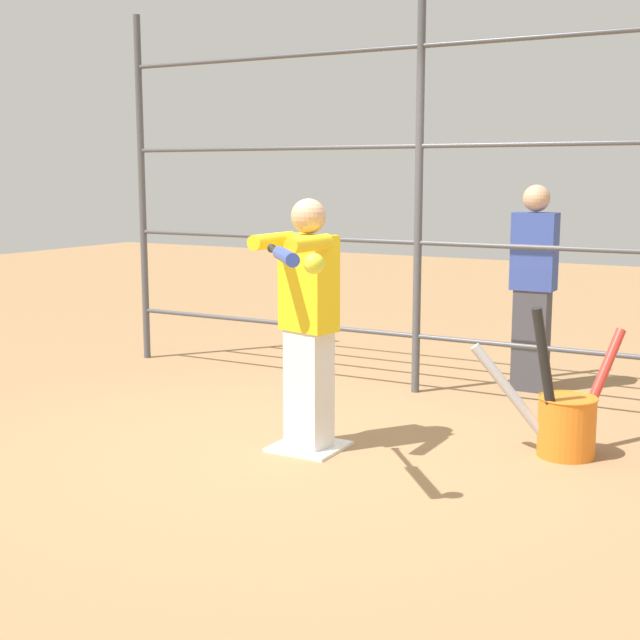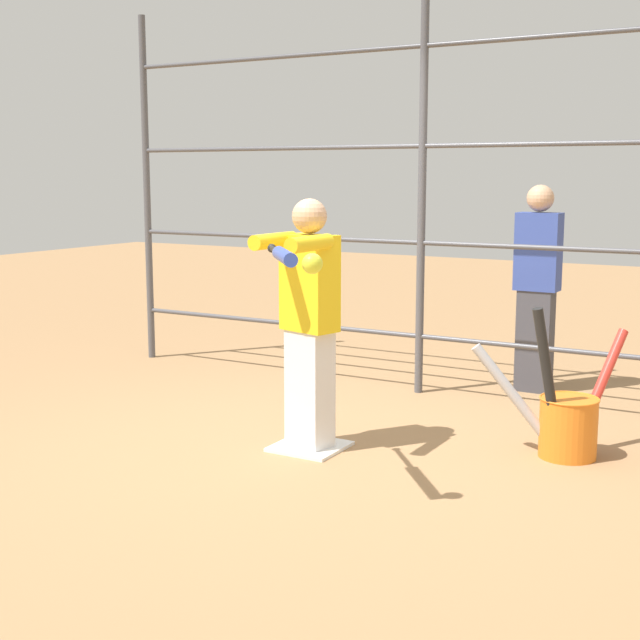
{
  "view_description": "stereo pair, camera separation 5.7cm",
  "coord_description": "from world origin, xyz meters",
  "views": [
    {
      "loc": [
        -2.58,
        4.45,
        1.62
      ],
      "look_at": [
        -0.29,
        0.38,
        0.86
      ],
      "focal_mm": 50.0,
      "sensor_mm": 36.0,
      "label": 1
    },
    {
      "loc": [
        -2.63,
        4.42,
        1.62
      ],
      "look_at": [
        -0.29,
        0.38,
        0.86
      ],
      "focal_mm": 50.0,
      "sensor_mm": 36.0,
      "label": 2
    }
  ],
  "objects": [
    {
      "name": "batter",
      "position": [
        0.0,
        0.01,
        0.8
      ],
      "size": [
        0.37,
        0.57,
        1.49
      ],
      "color": "silver",
      "rests_on": "ground"
    },
    {
      "name": "bystander_behind_fence",
      "position": [
        -0.73,
        -2.08,
        0.81
      ],
      "size": [
        0.32,
        0.2,
        1.55
      ],
      "color": "#3F3F47",
      "rests_on": "ground"
    },
    {
      "name": "bat_bucket",
      "position": [
        -1.36,
        -0.6,
        0.22
      ],
      "size": [
        0.77,
        0.75,
        0.9
      ],
      "color": "orange",
      "rests_on": "ground"
    },
    {
      "name": "ground_plane",
      "position": [
        0.0,
        0.0,
        0.0
      ],
      "size": [
        24.0,
        24.0,
        0.0
      ],
      "primitive_type": "plane",
      "color": "#9E754C"
    },
    {
      "name": "home_plate",
      "position": [
        0.0,
        0.0,
        0.01
      ],
      "size": [
        0.4,
        0.4,
        0.02
      ],
      "color": "white",
      "rests_on": "ground"
    },
    {
      "name": "fence_backstop",
      "position": [
        0.0,
        -1.6,
        1.47
      ],
      "size": [
        5.26,
        0.06,
        2.95
      ],
      "color": "#4C4C51",
      "rests_on": "ground"
    },
    {
      "name": "baseball_bat_swinging",
      "position": [
        -0.32,
        0.79,
        1.24
      ],
      "size": [
        0.58,
        0.69,
        0.07
      ],
      "color": "black"
    },
    {
      "name": "softball_in_flight",
      "position": [
        -0.58,
        0.95,
        1.22
      ],
      "size": [
        0.1,
        0.1,
        0.1
      ],
      "color": "yellow"
    }
  ]
}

